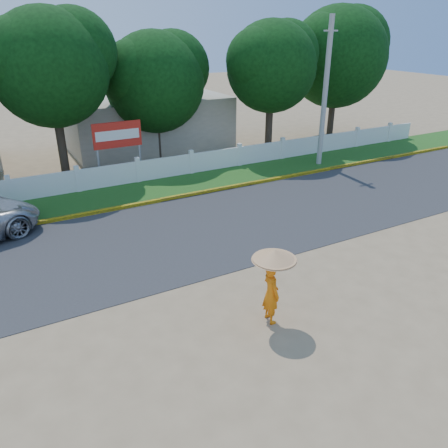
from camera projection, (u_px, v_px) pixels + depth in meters
name	position (u px, v px, depth m)	size (l,w,h in m)	color
ground	(255.00, 285.00, 13.58)	(120.00, 120.00, 0.00)	#9E8460
road	(194.00, 231.00, 17.17)	(60.00, 7.00, 0.02)	#38383A
grass_verge	(148.00, 190.00, 21.36)	(60.00, 3.50, 0.03)	#2D601E
curb	(161.00, 200.00, 19.98)	(40.00, 0.18, 0.16)	yellow
fence	(138.00, 172.00, 22.30)	(40.00, 0.10, 1.10)	silver
building_near	(148.00, 122.00, 28.60)	(10.00, 6.00, 3.20)	#B7AD99
utility_pole	(325.00, 94.00, 23.81)	(0.28, 0.28, 7.92)	#999996
monk_with_parasol	(273.00, 276.00, 11.41)	(1.19, 1.19, 2.17)	orange
billboard	(118.00, 138.00, 22.26)	(2.50, 0.13, 2.95)	gray
tree_row	(127.00, 72.00, 23.21)	(35.22, 8.08, 8.90)	#473828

